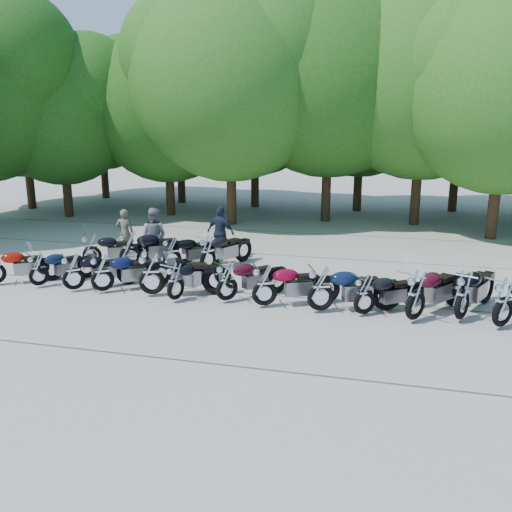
% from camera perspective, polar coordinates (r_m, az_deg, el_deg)
% --- Properties ---
extents(ground, '(90.00, 90.00, 0.00)m').
position_cam_1_polar(ground, '(13.77, -1.51, -5.94)').
color(ground, '#A69F96').
rests_on(ground, ground).
extents(tree_0, '(7.50, 7.50, 9.21)m').
position_cam_1_polar(tree_0, '(31.68, -23.43, 14.42)').
color(tree_0, '#3A2614').
rests_on(tree_0, ground).
extents(tree_1, '(6.97, 6.97, 8.55)m').
position_cam_1_polar(tree_1, '(28.31, -19.89, 14.09)').
color(tree_1, '#3A2614').
rests_on(tree_1, ground).
extents(tree_2, '(7.31, 7.31, 8.97)m').
position_cam_1_polar(tree_2, '(27.47, -9.36, 15.27)').
color(tree_2, '#3A2614').
rests_on(tree_2, ground).
extents(tree_3, '(8.70, 8.70, 10.67)m').
position_cam_1_polar(tree_3, '(24.76, -2.73, 17.90)').
color(tree_3, '#3A2614').
rests_on(tree_3, ground).
extents(tree_4, '(9.13, 9.13, 11.20)m').
position_cam_1_polar(tree_4, '(25.77, 7.78, 18.35)').
color(tree_4, '#3A2614').
rests_on(tree_4, ground).
extents(tree_5, '(9.04, 9.04, 11.10)m').
position_cam_1_polar(tree_5, '(25.74, 17.31, 17.72)').
color(tree_5, '#3A2614').
rests_on(tree_5, ground).
extents(tree_6, '(8.00, 8.00, 9.82)m').
position_cam_1_polar(tree_6, '(23.64, 24.86, 15.58)').
color(tree_6, '#3A2614').
rests_on(tree_6, ground).
extents(tree_9, '(7.59, 7.59, 9.32)m').
position_cam_1_polar(tree_9, '(34.52, -16.12, 15.02)').
color(tree_9, '#3A2614').
rests_on(tree_9, ground).
extents(tree_10, '(7.78, 7.78, 9.55)m').
position_cam_1_polar(tree_10, '(31.69, -8.14, 15.78)').
color(tree_10, '#3A2614').
rests_on(tree_10, ground).
extents(tree_11, '(7.56, 7.56, 9.28)m').
position_cam_1_polar(tree_11, '(29.77, -0.11, 15.72)').
color(tree_11, '#3A2614').
rests_on(tree_11, ground).
extents(tree_12, '(7.88, 7.88, 9.67)m').
position_cam_1_polar(tree_12, '(28.98, 11.08, 15.95)').
color(tree_12, '#3A2614').
rests_on(tree_12, ground).
extents(tree_13, '(8.31, 8.31, 10.20)m').
position_cam_1_polar(tree_13, '(30.12, 20.91, 15.83)').
color(tree_13, '#3A2614').
rests_on(tree_13, ground).
extents(motorcycle_1, '(1.66, 2.05, 1.16)m').
position_cam_1_polar(motorcycle_1, '(16.80, -21.93, -1.18)').
color(motorcycle_1, '#0B1833').
rests_on(motorcycle_1, ground).
extents(motorcycle_2, '(2.06, 1.95, 1.23)m').
position_cam_1_polar(motorcycle_2, '(16.03, -18.70, -1.47)').
color(motorcycle_2, black).
rests_on(motorcycle_2, ground).
extents(motorcycle_3, '(2.19, 1.87, 1.26)m').
position_cam_1_polar(motorcycle_3, '(15.64, -15.90, -1.59)').
color(motorcycle_3, '#0B1134').
rests_on(motorcycle_3, ground).
extents(motorcycle_4, '(2.58, 1.56, 1.40)m').
position_cam_1_polar(motorcycle_4, '(15.00, -10.94, -1.69)').
color(motorcycle_4, black).
rests_on(motorcycle_4, ground).
extents(motorcycle_5, '(1.38, 2.19, 1.19)m').
position_cam_1_polar(motorcycle_5, '(14.53, -8.48, -2.54)').
color(motorcycle_5, black).
rests_on(motorcycle_5, ground).
extents(motorcycle_6, '(2.05, 2.07, 1.26)m').
position_cam_1_polar(motorcycle_6, '(14.30, -3.09, -2.51)').
color(motorcycle_6, '#3A0713').
rests_on(motorcycle_6, ground).
extents(motorcycle_7, '(2.38, 1.61, 1.30)m').
position_cam_1_polar(motorcycle_7, '(13.88, 0.91, -2.95)').
color(motorcycle_7, maroon).
rests_on(motorcycle_7, ground).
extents(motorcycle_8, '(2.51, 1.57, 1.36)m').
position_cam_1_polar(motorcycle_8, '(13.60, 6.86, -3.28)').
color(motorcycle_8, '#0C1838').
rests_on(motorcycle_8, ground).
extents(motorcycle_9, '(2.10, 1.75, 1.20)m').
position_cam_1_polar(motorcycle_9, '(13.58, 11.39, -3.86)').
color(motorcycle_9, black).
rests_on(motorcycle_9, ground).
extents(motorcycle_10, '(2.10, 2.54, 1.44)m').
position_cam_1_polar(motorcycle_10, '(13.43, 16.49, -3.82)').
color(motorcycle_10, '#400817').
rests_on(motorcycle_10, ground).
extents(motorcycle_11, '(1.79, 2.60, 1.42)m').
position_cam_1_polar(motorcycle_11, '(13.83, 20.95, -3.71)').
color(motorcycle_11, black).
rests_on(motorcycle_11, ground).
extents(motorcycle_12, '(2.24, 2.31, 1.40)m').
position_cam_1_polar(motorcycle_12, '(13.72, 24.64, -4.29)').
color(motorcycle_12, black).
rests_on(motorcycle_12, ground).
extents(motorcycle_14, '(2.26, 1.42, 1.23)m').
position_cam_1_polar(motorcycle_14, '(18.62, -16.92, 0.79)').
color(motorcycle_14, black).
rests_on(motorcycle_14, ground).
extents(motorcycle_15, '(2.49, 1.94, 1.40)m').
position_cam_1_polar(motorcycle_15, '(17.99, -13.12, 0.86)').
color(motorcycle_15, black).
rests_on(motorcycle_15, ground).
extents(motorcycle_16, '(2.05, 1.97, 1.23)m').
position_cam_1_polar(motorcycle_16, '(17.54, -8.84, 0.45)').
color(motorcycle_16, black).
rests_on(motorcycle_16, ground).
extents(motorcycle_17, '(1.68, 2.46, 1.35)m').
position_cam_1_polar(motorcycle_17, '(17.18, -5.11, 0.47)').
color(motorcycle_17, black).
rests_on(motorcycle_17, ground).
extents(rider_0, '(0.70, 0.54, 1.70)m').
position_cam_1_polar(rider_0, '(19.62, -13.62, 2.38)').
color(rider_0, brown).
rests_on(rider_0, ground).
extents(rider_1, '(1.01, 0.84, 1.89)m').
position_cam_1_polar(rider_1, '(18.46, -10.70, 2.12)').
color(rider_1, gray).
rests_on(rider_1, ground).
extents(rider_2, '(1.15, 0.72, 1.83)m').
position_cam_1_polar(rider_2, '(18.82, -3.75, 2.47)').
color(rider_2, '#1E293F').
rests_on(rider_2, ground).
extents(rider_3, '(0.66, 0.51, 1.61)m').
position_cam_1_polar(rider_3, '(19.46, -10.46, 2.33)').
color(rider_3, black).
rests_on(rider_3, ground).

